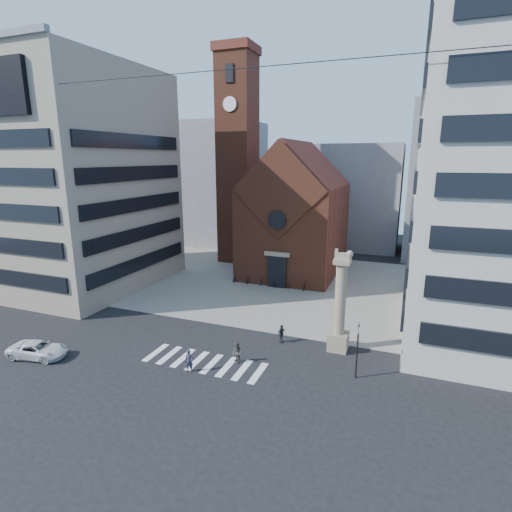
# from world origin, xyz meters

# --- Properties ---
(ground) EXTENTS (120.00, 120.00, 0.00)m
(ground) POSITION_xyz_m (0.00, 0.00, 0.00)
(ground) COLOR black
(ground) RESTS_ON ground
(piazza) EXTENTS (46.00, 30.00, 0.05)m
(piazza) POSITION_xyz_m (0.00, 19.00, 0.03)
(piazza) COLOR gray
(piazza) RESTS_ON ground
(zebra_crossing) EXTENTS (10.20, 3.20, 0.01)m
(zebra_crossing) POSITION_xyz_m (0.55, -3.00, 0.01)
(zebra_crossing) COLOR white
(zebra_crossing) RESTS_ON ground
(church) EXTENTS (12.00, 16.65, 18.00)m
(church) POSITION_xyz_m (0.00, 25.04, 7.98)
(church) COLOR brown
(church) RESTS_ON ground
(campanile) EXTENTS (5.50, 5.50, 31.20)m
(campanile) POSITION_xyz_m (-10.00, 28.00, 15.74)
(campanile) COLOR brown
(campanile) RESTS_ON ground
(building_left) EXTENTS (18.00, 20.00, 26.00)m
(building_left) POSITION_xyz_m (-24.00, 10.00, 13.00)
(building_left) COLOR gray
(building_left) RESTS_ON ground
(bg_block_left) EXTENTS (16.00, 14.00, 22.00)m
(bg_block_left) POSITION_xyz_m (-20.00, 40.00, 11.00)
(bg_block_left) COLOR gray
(bg_block_left) RESTS_ON ground
(bg_block_mid) EXTENTS (14.00, 12.00, 18.00)m
(bg_block_mid) POSITION_xyz_m (6.00, 45.00, 9.00)
(bg_block_mid) COLOR gray
(bg_block_mid) RESTS_ON ground
(bg_block_right) EXTENTS (16.00, 14.00, 24.00)m
(bg_block_right) POSITION_xyz_m (22.00, 42.00, 12.00)
(bg_block_right) COLOR gray
(bg_block_right) RESTS_ON ground
(lion_column) EXTENTS (1.63, 1.60, 8.68)m
(lion_column) POSITION_xyz_m (10.01, 3.00, 3.46)
(lion_column) COLOR gray
(lion_column) RESTS_ON ground
(traffic_light) EXTENTS (0.13, 0.16, 4.30)m
(traffic_light) POSITION_xyz_m (12.00, -1.00, 2.29)
(traffic_light) COLOR black
(traffic_light) RESTS_ON ground
(white_car) EXTENTS (5.02, 3.04, 1.30)m
(white_car) POSITION_xyz_m (-12.37, -7.10, 0.65)
(white_car) COLOR silver
(white_car) RESTS_ON ground
(pedestrian_0) EXTENTS (0.74, 0.60, 1.76)m
(pedestrian_0) POSITION_xyz_m (0.18, -4.67, 0.88)
(pedestrian_0) COLOR #312C3E
(pedestrian_0) RESTS_ON ground
(pedestrian_1) EXTENTS (1.01, 0.94, 1.66)m
(pedestrian_1) POSITION_xyz_m (2.97, -2.09, 0.83)
(pedestrian_1) COLOR #4D443E
(pedestrian_1) RESTS_ON ground
(pedestrian_2) EXTENTS (0.75, 1.03, 1.63)m
(pedestrian_2) POSITION_xyz_m (5.14, 2.57, 0.81)
(pedestrian_2) COLOR #23232A
(pedestrian_2) RESTS_ON ground
(scooter_0) EXTENTS (1.01, 1.85, 0.92)m
(scooter_0) POSITION_xyz_m (-5.57, 17.16, 0.51)
(scooter_0) COLOR black
(scooter_0) RESTS_ON piazza
(scooter_1) EXTENTS (0.87, 1.77, 1.02)m
(scooter_1) POSITION_xyz_m (-3.73, 17.16, 0.56)
(scooter_1) COLOR black
(scooter_1) RESTS_ON piazza
(scooter_2) EXTENTS (1.01, 1.85, 0.92)m
(scooter_2) POSITION_xyz_m (-1.89, 17.16, 0.51)
(scooter_2) COLOR black
(scooter_2) RESTS_ON piazza
(scooter_3) EXTENTS (0.87, 1.77, 1.02)m
(scooter_3) POSITION_xyz_m (-0.05, 17.16, 0.56)
(scooter_3) COLOR black
(scooter_3) RESTS_ON piazza
(scooter_4) EXTENTS (1.01, 1.85, 0.92)m
(scooter_4) POSITION_xyz_m (1.79, 17.16, 0.51)
(scooter_4) COLOR black
(scooter_4) RESTS_ON piazza
(scooter_5) EXTENTS (0.87, 1.77, 1.02)m
(scooter_5) POSITION_xyz_m (3.63, 17.16, 0.56)
(scooter_5) COLOR black
(scooter_5) RESTS_ON piazza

